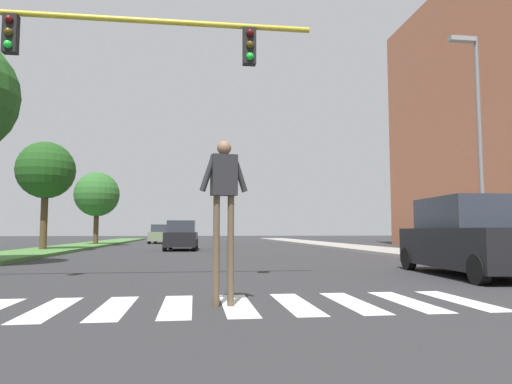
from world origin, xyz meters
The scene contains 12 objects.
ground_plane centered at (0.00, 30.00, 0.00)m, with size 140.00×140.00×0.00m, color #2D2D30.
crosswalk centered at (0.00, 7.96, 0.00)m, with size 7.65×2.20×0.01m.
median_strip centered at (-8.29, 28.00, 0.07)m, with size 3.06×64.00×0.15m, color #477A38.
tree_far centered at (-8.56, 26.55, 4.30)m, with size 3.03×3.03×5.70m.
tree_distant centered at (-7.82, 35.98, 3.76)m, with size 3.25×3.25×5.27m.
sidewalk_right centered at (9.21, 28.00, 0.07)m, with size 3.00×64.00×0.15m, color #9E9991.
traffic_light_gantry centered at (-4.43, 10.54, 4.36)m, with size 8.97×0.30×6.00m.
street_lamp_right centered at (8.61, 14.89, 4.59)m, with size 1.02×0.24×7.50m.
pedestrian_performer centered at (-0.22, 7.86, 1.66)m, with size 0.75×0.30×2.49m.
suv_crossing centered at (6.19, 11.69, 0.93)m, with size 2.25×4.72×1.97m.
sedan_midblock centered at (-1.39, 27.96, 0.78)m, with size 1.92×4.47×1.69m.
sedan_distant centered at (-3.51, 42.61, 0.77)m, with size 2.14×4.67×1.65m.
Camera 1 is at (-0.65, 0.91, 1.12)m, focal length 32.35 mm.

